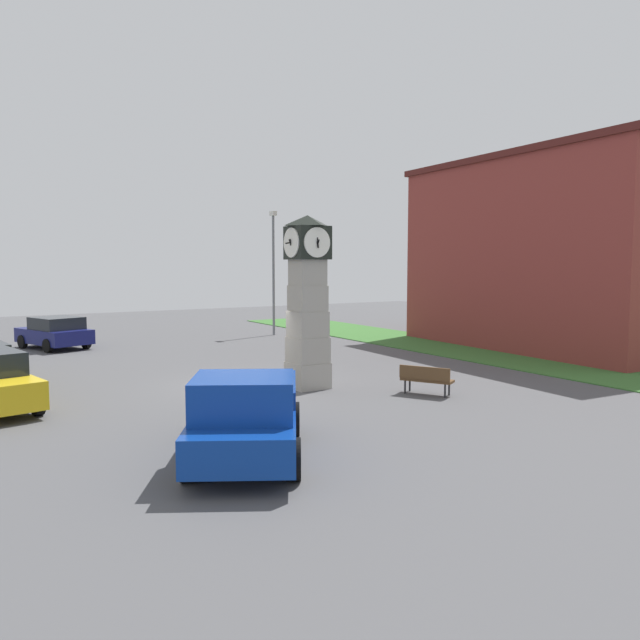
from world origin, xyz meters
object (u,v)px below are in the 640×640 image
object	(u,v)px
clock_tower	(308,301)
pickup_truck	(247,413)
bollard_near_tower	(247,390)
pedestrian_by_cars	(309,318)
bench	(426,378)
street_lamp_near_road	(273,265)
car_far_lot	(55,332)
bollard_mid_row	(211,385)

from	to	relation	value
clock_tower	pickup_truck	distance (m)	7.59
bollard_near_tower	pedestrian_by_cars	size ratio (longest dim) A/B	0.63
bench	street_lamp_near_road	xyz separation A→B (m)	(-16.86, 3.50, 3.44)
car_far_lot	bench	xyz separation A→B (m)	(17.25, 7.97, -0.25)
bollard_mid_row	pickup_truck	world-z (taller)	pickup_truck
clock_tower	bollard_mid_row	bearing A→B (deg)	-88.88
bollard_mid_row	pedestrian_by_cars	xyz separation A→B (m)	(-13.98, 11.66, 0.44)
bollard_near_tower	pedestrian_by_cars	xyz separation A→B (m)	(-15.47, 11.18, 0.39)
bollard_mid_row	pedestrian_by_cars	size ratio (longest dim) A/B	0.57
bollard_near_tower	pedestrian_by_cars	distance (m)	19.10
clock_tower	car_far_lot	distance (m)	15.50
pedestrian_by_cars	street_lamp_near_road	bearing A→B (deg)	-91.54
bollard_near_tower	pickup_truck	size ratio (longest dim) A/B	0.18
bollard_near_tower	pickup_truck	distance (m)	4.48
bollard_mid_row	pickup_truck	xyz separation A→B (m)	(5.54, -1.40, 0.48)
street_lamp_near_road	bench	bearing A→B (deg)	-11.72
bollard_mid_row	street_lamp_near_road	xyz separation A→B (m)	(-14.04, 9.38, 3.51)
bollard_near_tower	pickup_truck	xyz separation A→B (m)	(4.04, -1.87, 0.43)
bollard_mid_row	bench	size ratio (longest dim) A/B	0.54
bollard_mid_row	clock_tower	bearing A→B (deg)	91.12
clock_tower	bollard_mid_row	size ratio (longest dim) A/B	6.23
street_lamp_near_road	pickup_truck	bearing A→B (deg)	-28.84
pedestrian_by_cars	bench	bearing A→B (deg)	-18.97
street_lamp_near_road	bollard_mid_row	bearing A→B (deg)	-33.75
bollard_mid_row	car_far_lot	bearing A→B (deg)	-171.77
bollard_near_tower	bollard_mid_row	xyz separation A→B (m)	(-1.49, -0.48, -0.05)
bollard_mid_row	street_lamp_near_road	bearing A→B (deg)	146.25
car_far_lot	pedestrian_by_cars	bearing A→B (deg)	88.13
bollard_near_tower	car_far_lot	xyz separation A→B (m)	(-15.92, -2.56, 0.27)
clock_tower	bollard_near_tower	size ratio (longest dim) A/B	5.63
clock_tower	car_far_lot	xyz separation A→B (m)	(-14.37, -5.46, -2.05)
car_far_lot	clock_tower	bearing A→B (deg)	20.80
clock_tower	bench	size ratio (longest dim) A/B	3.35
bollard_near_tower	bench	xyz separation A→B (m)	(1.32, 5.41, 0.03)
bollard_near_tower	street_lamp_near_road	distance (m)	18.24
bollard_mid_row	pickup_truck	size ratio (longest dim) A/B	0.17
bollard_near_tower	car_far_lot	world-z (taller)	car_far_lot
clock_tower	bollard_mid_row	world-z (taller)	clock_tower
bollard_mid_row	car_far_lot	distance (m)	14.58
clock_tower	street_lamp_near_road	bearing A→B (deg)	156.72
bollard_mid_row	pickup_truck	bearing A→B (deg)	-14.17
bollard_near_tower	car_far_lot	distance (m)	16.13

